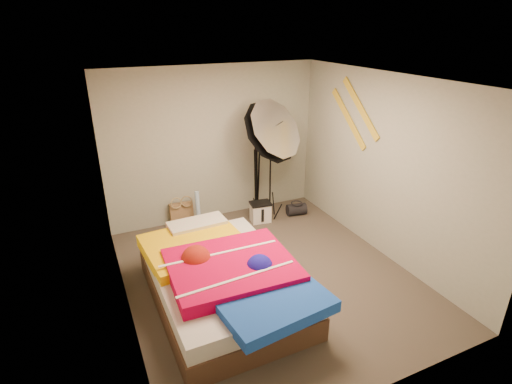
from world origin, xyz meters
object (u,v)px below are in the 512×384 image
duffel_bag (296,209)px  bed (223,279)px  camera_case (260,213)px  tote_bag (182,214)px  wrapping_roll (198,210)px  photo_umbrella (270,133)px  camera_tripod (256,173)px

duffel_bag → bed: 2.57m
camera_case → tote_bag: bearing=167.5°
tote_bag → wrapping_roll: (0.22, -0.22, 0.12)m
tote_bag → photo_umbrella: bearing=-20.0°
duffel_bag → wrapping_roll: bearing=-178.6°
camera_tripod → camera_case: bearing=-105.8°
photo_umbrella → tote_bag: bearing=157.2°
camera_case → camera_tripod: (0.11, 0.41, 0.54)m
wrapping_roll → camera_case: wrapping_roll is taller
wrapping_roll → duffel_bag: (1.67, -0.26, -0.21)m
wrapping_roll → duffel_bag: 1.70m
tote_bag → camera_tripod: (1.33, -0.03, 0.51)m
wrapping_roll → camera_tripod: (1.11, 0.19, 0.39)m
tote_bag → camera_case: size_ratio=1.19×
tote_bag → camera_case: tote_bag is taller
duffel_bag → photo_umbrella: size_ratio=0.15×
camera_case → photo_umbrella: 1.39m
tote_bag → camera_tripod: size_ratio=0.31×
camera_case → duffel_bag: size_ratio=0.96×
wrapping_roll → tote_bag: bearing=133.8°
bed → camera_case: bearing=52.8°
wrapping_roll → photo_umbrella: photo_umbrella is taller
camera_case → camera_tripod: 0.69m
wrapping_roll → duffel_bag: bearing=-8.7°
camera_tripod → tote_bag: bearing=178.6°
camera_case → photo_umbrella: bearing=-41.2°
bed → wrapping_roll: bearing=81.5°
tote_bag → bed: bed is taller
tote_bag → camera_case: bearing=-17.1°
duffel_bag → camera_tripod: (-0.55, 0.45, 0.60)m
camera_tripod → duffel_bag: bearing=-39.0°
duffel_bag → bed: size_ratio=0.14×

